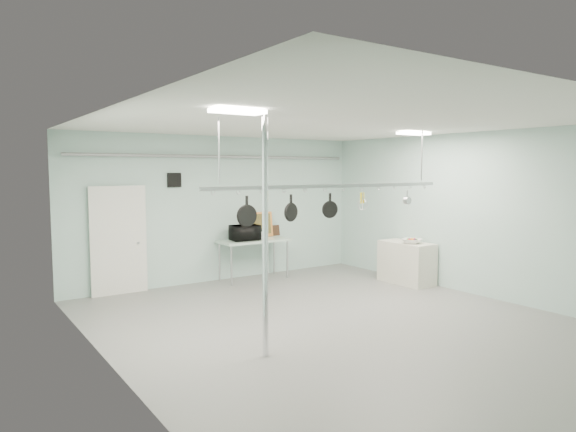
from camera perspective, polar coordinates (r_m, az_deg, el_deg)
floor at (r=8.48m, az=5.31°, el=-11.76°), size 8.00×8.00×0.00m
ceiling at (r=8.15m, az=5.50°, el=10.25°), size 7.00×8.00×0.02m
back_wall at (r=11.50m, az=-7.41°, el=0.81°), size 7.00×0.02×3.20m
right_wall at (r=10.72m, az=19.90°, el=0.23°), size 0.02×8.00×3.20m
door at (r=10.67m, az=-18.33°, el=-2.71°), size 1.10×0.10×2.20m
wall_vent at (r=11.00m, az=-12.52°, el=3.93°), size 0.30×0.04×0.30m
conduit_pipe at (r=11.39m, az=-7.27°, el=6.56°), size 6.60×0.07×0.07m
chrome_pole at (r=6.69m, az=-2.56°, el=-2.28°), size 0.08×0.08×3.20m
prep_table at (r=11.53m, az=-3.82°, el=-2.98°), size 1.60×0.70×0.91m
side_cabinet at (r=11.49m, az=13.03°, el=-5.07°), size 0.60×1.20×0.90m
pot_rack at (r=8.48m, az=5.18°, el=3.55°), size 4.80×0.06×1.00m
light_panel_left at (r=6.24m, az=-5.61°, el=11.52°), size 0.65×0.30×0.05m
light_panel_right at (r=10.24m, az=13.79°, el=8.91°), size 0.65×0.30×0.05m
microwave at (r=11.37m, az=-4.80°, el=-1.87°), size 0.65×0.47×0.34m
coffee_canister at (r=11.50m, az=-2.97°, el=-2.16°), size 0.17×0.17×0.19m
painting_large at (r=11.88m, az=-3.45°, el=-0.98°), size 0.79×0.19×0.58m
painting_small at (r=12.14m, az=-1.59°, el=-1.62°), size 0.30×0.08×0.25m
fruit_bowl at (r=11.23m, az=13.61°, el=-2.73°), size 0.54×0.54×0.10m
skillet_left at (r=7.55m, az=-4.60°, el=0.54°), size 0.33×0.07×0.45m
skillet_mid at (r=7.97m, az=0.33°, el=0.93°), size 0.30×0.13×0.42m
skillet_right at (r=8.43m, az=4.68°, el=1.26°), size 0.29×0.12×0.38m
whisk at (r=8.90m, az=8.27°, el=1.51°), size 0.23×0.23×0.36m
grater at (r=8.89m, az=8.24°, el=1.99°), size 0.08×0.02×0.21m
saucepan at (r=9.68m, az=13.10°, el=2.06°), size 0.15×0.11×0.25m
fruit_cluster at (r=11.22m, az=13.61°, el=-2.53°), size 0.24×0.24×0.09m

